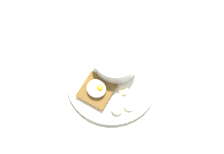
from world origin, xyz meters
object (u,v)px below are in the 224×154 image
Objects in this scene: banana_slice_front at (118,99)px; banana_slice_left at (129,106)px; poached_egg at (96,88)px; banana_slice_back at (123,90)px; toast_slice at (96,90)px; banana_slice_right at (117,109)px; oatmeal_bowl at (116,61)px.

banana_slice_front is 4.03cm from banana_slice_left.
poached_egg reaches higher than banana_slice_back.
toast_slice is 2.68× the size of banana_slice_right.
banana_slice_left is at bearing -157.07° from poached_egg.
banana_slice_right is (-11.61, 9.49, -2.62)cm from oatmeal_bowl.
banana_slice_front is (-6.56, -3.36, -2.18)cm from poached_egg.
banana_slice_back is (4.94, -1.98, 0.10)cm from banana_slice_left.
banana_slice_front is at bearing 143.14° from oatmeal_bowl.
poached_egg is 1.40× the size of banana_slice_left.
banana_slice_left is at bearing 155.81° from oatmeal_bowl.
banana_slice_right is (1.63, 3.55, 0.14)cm from banana_slice_left.
poached_egg is 11.53cm from banana_slice_left.
banana_slice_right is at bearing 132.31° from banana_slice_front.
poached_egg is (-2.78, 10.37, -0.68)cm from oatmeal_bowl.
toast_slice is at bearing 6.09° from banana_slice_right.
banana_slice_front is 0.77× the size of banana_slice_right.
poached_egg is 1.70× the size of banana_slice_back.
oatmeal_bowl is 3.20× the size of banana_slice_left.
banana_slice_front is at bearing 15.26° from banana_slice_left.
banana_slice_left is 3.91cm from banana_slice_right.
banana_slice_back is 0.78× the size of banana_slice_right.
banana_slice_right reaches higher than toast_slice.
oatmeal_bowl is at bearing -39.28° from banana_slice_right.
toast_slice reaches higher than banana_slice_left.
toast_slice is 3.50× the size of banana_slice_front.
banana_slice_left is at bearing -164.74° from banana_slice_front.
banana_slice_front is at bearing 109.09° from banana_slice_back.
banana_slice_left is at bearing -114.60° from banana_slice_right.
toast_slice is at bearing 48.97° from banana_slice_back.
poached_egg is at bearing 49.28° from banana_slice_back.
banana_slice_right is at bearing 65.40° from banana_slice_left.
oatmeal_bowl is 14.77cm from banana_slice_left.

